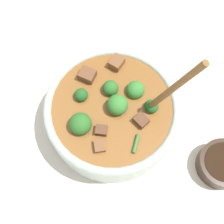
% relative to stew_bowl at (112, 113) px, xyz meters
% --- Properties ---
extents(ground_plane, '(4.00, 4.00, 0.00)m').
position_rel_stew_bowl_xyz_m(ground_plane, '(-0.00, 0.00, -0.05)').
color(ground_plane, silver).
extents(stew_bowl, '(0.27, 0.27, 0.26)m').
position_rel_stew_bowl_xyz_m(stew_bowl, '(0.00, 0.00, 0.00)').
color(stew_bowl, '#B2C6BC').
rests_on(stew_bowl, ground_plane).
extents(condiment_bowl, '(0.10, 0.10, 0.04)m').
position_rel_stew_bowl_xyz_m(condiment_bowl, '(-0.08, -0.23, -0.03)').
color(condiment_bowl, black).
rests_on(condiment_bowl, ground_plane).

